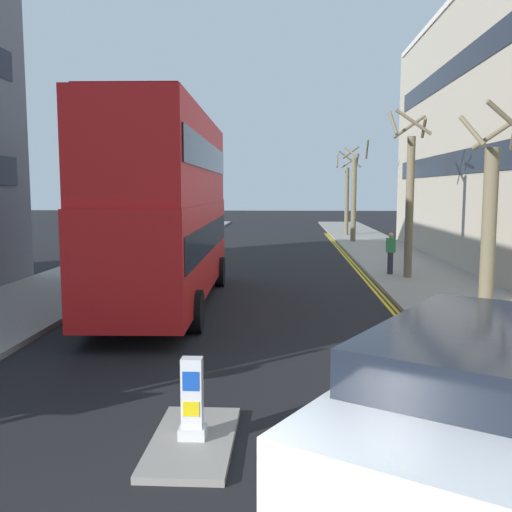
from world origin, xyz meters
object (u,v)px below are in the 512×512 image
object	(u,v)px
double_decker_bus_away	(167,203)
taxi_minivan	(469,439)
keep_left_bollard	(192,402)
pedestrian_far	(391,252)

from	to	relation	value
double_decker_bus_away	taxi_minivan	bearing A→B (deg)	-65.29
double_decker_bus_away	keep_left_bollard	bearing A→B (deg)	-76.52
taxi_minivan	double_decker_bus_away	bearing A→B (deg)	114.71
double_decker_bus_away	pedestrian_far	distance (m)	9.72
keep_left_bollard	pedestrian_far	world-z (taller)	pedestrian_far
keep_left_bollard	pedestrian_far	distance (m)	16.07
keep_left_bollard	taxi_minivan	distance (m)	3.65
taxi_minivan	pedestrian_far	size ratio (longest dim) A/B	3.14
double_decker_bus_away	pedestrian_far	world-z (taller)	double_decker_bus_away
double_decker_bus_away	taxi_minivan	distance (m)	12.74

